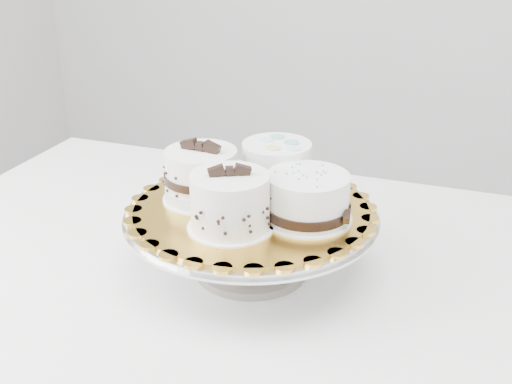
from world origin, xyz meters
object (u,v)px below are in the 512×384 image
at_px(cake_banded, 202,177).
at_px(cake_swirl, 230,203).
at_px(cake_dots, 277,167).
at_px(table, 254,304).
at_px(cake_stand, 251,230).
at_px(cake_ribbon, 308,199).
at_px(cake_board, 251,209).

bearing_deg(cake_banded, cake_swirl, -39.65).
relative_size(cake_banded, cake_dots, 0.85).
distance_m(table, cake_stand, 0.14).
relative_size(cake_stand, cake_dots, 2.69).
bearing_deg(table, cake_dots, 75.19).
relative_size(cake_stand, cake_banded, 3.17).
height_order(cake_stand, cake_ribbon, cake_ribbon).
bearing_deg(cake_stand, cake_ribbon, -1.12).
relative_size(table, cake_dots, 9.32).
distance_m(table, cake_swirl, 0.23).
xyz_separation_m(table, cake_ribbon, (0.09, -0.01, 0.21)).
bearing_deg(cake_banded, cake_ribbon, 0.82).
relative_size(table, cake_board, 3.77).
distance_m(cake_swirl, cake_banded, 0.11).
xyz_separation_m(cake_board, cake_swirl, (0.00, -0.07, 0.04)).
bearing_deg(cake_board, cake_dots, 82.51).
relative_size(cake_swirl, cake_ribbon, 1.04).
distance_m(cake_stand, cake_board, 0.04).
relative_size(cake_stand, cake_ribbon, 2.65).
height_order(table, cake_board, cake_board).
height_order(cake_board, cake_swirl, cake_swirl).
bearing_deg(cake_stand, cake_board, 93.58).
bearing_deg(table, cake_stand, -88.25).
bearing_deg(cake_board, cake_banded, -177.14).
xyz_separation_m(cake_board, cake_banded, (-0.08, -0.00, 0.04)).
xyz_separation_m(cake_stand, cake_board, (-0.00, 0.00, 0.04)).
distance_m(table, cake_banded, 0.23).
xyz_separation_m(table, cake_stand, (0.00, -0.01, 0.14)).
bearing_deg(cake_stand, cake_dots, 82.51).
bearing_deg(cake_dots, cake_stand, -73.27).
relative_size(table, cake_swirl, 8.80).
relative_size(cake_swirl, cake_banded, 1.25).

